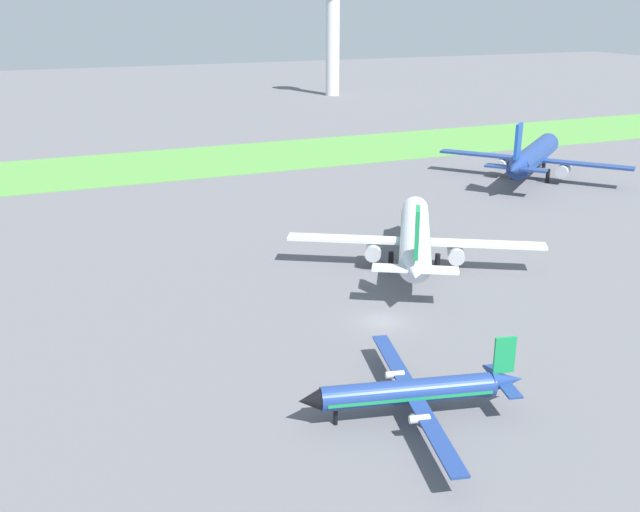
# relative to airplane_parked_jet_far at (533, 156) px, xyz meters

# --- Properties ---
(ground_plane) EXTENTS (600.00, 600.00, 0.00)m
(ground_plane) POSITION_rel_airplane_parked_jet_far_xyz_m (-50.61, -42.08, -4.13)
(ground_plane) COLOR slate
(grass_taxiway_strip) EXTENTS (360.00, 28.00, 0.08)m
(grass_taxiway_strip) POSITION_rel_airplane_parked_jet_far_xyz_m (-50.61, 36.77, -4.09)
(grass_taxiway_strip) COLOR #549342
(grass_taxiway_strip) RESTS_ON ground_plane
(airplane_parked_jet_far) EXTENTS (27.03, 26.44, 11.48)m
(airplane_parked_jet_far) POSITION_rel_airplane_parked_jet_far_xyz_m (0.00, 0.00, 0.00)
(airplane_parked_jet_far) COLOR navy
(airplane_parked_jet_far) RESTS_ON ground_plane
(airplane_midfield_jet) EXTENTS (26.43, 26.40, 10.35)m
(airplane_midfield_jet) POSITION_rel_airplane_parked_jet_far_xyz_m (-40.41, -30.28, -0.40)
(airplane_midfield_jet) COLOR silver
(airplane_midfield_jet) RESTS_ON ground_plane
(airplane_foreground_turboprop) EXTENTS (16.95, 19.68, 5.97)m
(airplane_foreground_turboprop) POSITION_rel_airplane_parked_jet_far_xyz_m (-56.41, -58.01, -1.95)
(airplane_foreground_turboprop) COLOR navy
(airplane_foreground_turboprop) RESTS_ON ground_plane
(control_tower) EXTENTS (8.00, 8.00, 35.84)m
(control_tower) POSITION_rel_airplane_parked_jet_far_xyz_m (15.85, 121.39, 17.04)
(control_tower) COLOR silver
(control_tower) RESTS_ON ground_plane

